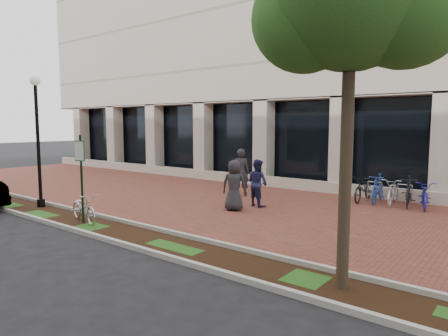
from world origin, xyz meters
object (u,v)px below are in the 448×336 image
Objects in this scene: parking_sign at (81,168)px; bike_rack_cluster at (393,191)px; locked_bicycle at (84,208)px; pedestrian_mid at (257,183)px; lamppost at (38,134)px; pedestrian_right at (234,185)px; pedestrian_left at (241,172)px.

bike_rack_cluster is at bearing 29.88° from parking_sign.
bike_rack_cluster is (6.76, 8.72, 0.07)m from locked_bicycle.
parking_sign is at bearing 77.81° from pedestrian_mid.
lamppost is at bearing 95.69° from locked_bicycle.
parking_sign is 0.57× the size of lamppost.
pedestrian_mid is at bearing -17.08° from locked_bicycle.
pedestrian_mid is at bearing -146.55° from bike_rack_cluster.
parking_sign is at bearing 37.89° from pedestrian_right.
pedestrian_left is 2.16m from pedestrian_mid.
pedestrian_mid is 0.97× the size of pedestrian_right.
pedestrian_mid is (2.89, 5.34, 0.42)m from locked_bicycle.
parking_sign is at bearing -7.32° from lamppost.
pedestrian_right is at bearing -21.17° from locked_bicycle.
parking_sign is at bearing 47.68° from pedestrian_left.
parking_sign is 0.87× the size of bike_rack_cluster.
bike_rack_cluster is (4.09, 4.52, -0.37)m from pedestrian_right.
pedestrian_left is 0.65× the size of bike_rack_cluster.
bike_rack_cluster is at bearing -153.28° from pedestrian_right.
pedestrian_right is (2.58, 4.30, -0.80)m from parking_sign.
locked_bicycle is at bearing -5.63° from lamppost.
pedestrian_left is (4.45, 6.34, -1.66)m from lamppost.
lamppost is at bearing 54.17° from pedestrian_mid.
lamppost is 2.64× the size of pedestrian_right.
locked_bicycle is at bearing 106.30° from parking_sign.
parking_sign is 3.52m from lamppost.
locked_bicycle is (3.27, -0.32, -2.22)m from lamppost.
lamppost reaches higher than locked_bicycle.
pedestrian_right is at bearing 36.01° from parking_sign.
lamppost reaches higher than pedestrian_right.
pedestrian_right is (1.49, -2.47, -0.11)m from pedestrian_left.
lamppost is 2.75× the size of locked_bicycle.
pedestrian_left reaches higher than pedestrian_right.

